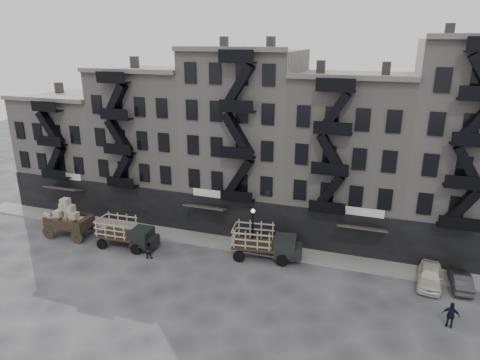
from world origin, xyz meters
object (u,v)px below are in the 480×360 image
(pedestrian_mid, at_px, (148,249))
(stake_truck_west, at_px, (126,231))
(car_east, at_px, (430,276))
(wagon, at_px, (67,215))
(stake_truck_east, at_px, (265,240))
(car_far, at_px, (460,280))
(horse, at_px, (47,218))
(policeman, at_px, (451,315))
(pedestrian_west, at_px, (56,218))

(pedestrian_mid, bearing_deg, stake_truck_west, -34.95)
(car_east, xyz_separation_m, pedestrian_mid, (-22.64, -3.33, 0.10))
(wagon, relative_size, stake_truck_east, 0.74)
(wagon, distance_m, car_east, 32.12)
(stake_truck_west, height_order, car_far, stake_truck_west)
(horse, height_order, stake_truck_east, stake_truck_east)
(car_far, height_order, policeman, policeman)
(car_far, bearing_deg, stake_truck_west, 2.54)
(car_east, relative_size, pedestrian_west, 2.45)
(wagon, bearing_deg, pedestrian_mid, -8.82)
(pedestrian_mid, bearing_deg, horse, -24.33)
(stake_truck_east, bearing_deg, stake_truck_west, -178.17)
(horse, xyz_separation_m, policeman, (36.71, -4.50, 0.10))
(car_far, bearing_deg, car_east, 3.97)
(horse, height_order, policeman, policeman)
(stake_truck_west, bearing_deg, horse, 170.17)
(stake_truck_west, relative_size, car_far, 1.47)
(horse, relative_size, pedestrian_mid, 1.17)
(car_far, distance_m, pedestrian_west, 37.03)
(car_far, xyz_separation_m, pedestrian_west, (-37.02, -0.71, 0.25))
(car_east, distance_m, car_far, 2.19)
(car_east, xyz_separation_m, pedestrian_west, (-34.85, -0.47, 0.14))
(stake_truck_east, relative_size, car_east, 1.41)
(pedestrian_west, bearing_deg, stake_truck_west, -57.69)
(pedestrian_mid, bearing_deg, pedestrian_west, -25.95)
(wagon, distance_m, stake_truck_east, 18.99)
(stake_truck_east, relative_size, pedestrian_west, 3.46)
(stake_truck_west, xyz_separation_m, car_far, (27.75, 2.37, -0.95))
(wagon, bearing_deg, pedestrian_west, 152.30)
(stake_truck_east, distance_m, car_east, 13.17)
(stake_truck_west, bearing_deg, policeman, -8.01)
(horse, distance_m, wagon, 4.23)
(stake_truck_west, bearing_deg, wagon, 176.72)
(car_far, distance_m, policeman, 5.53)
(car_east, height_order, pedestrian_west, pedestrian_west)
(stake_truck_west, height_order, policeman, stake_truck_west)
(car_east, distance_m, policeman, 5.21)
(wagon, height_order, stake_truck_west, wagon)
(horse, height_order, pedestrian_mid, pedestrian_mid)
(stake_truck_west, xyz_separation_m, car_east, (25.58, 2.13, -0.84))
(horse, height_order, pedestrian_west, pedestrian_west)
(pedestrian_west, xyz_separation_m, pedestrian_mid, (12.21, -2.85, -0.05))
(wagon, xyz_separation_m, policeman, (32.91, -3.21, -1.24))
(horse, distance_m, stake_truck_west, 10.39)
(car_far, bearing_deg, pedestrian_west, -1.23)
(horse, distance_m, pedestrian_mid, 13.47)
(wagon, xyz_separation_m, stake_truck_west, (6.45, -0.20, -0.58))
(wagon, height_order, car_east, wagon)
(stake_truck_east, distance_m, pedestrian_mid, 10.07)
(stake_truck_west, distance_m, car_east, 25.68)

